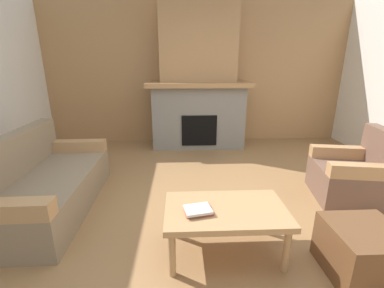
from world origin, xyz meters
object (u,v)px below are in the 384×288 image
Objects in this scene: ottoman at (363,252)px; armchair at (354,175)px; fireplace at (198,85)px; coffee_table at (226,214)px; couch at (44,185)px.

armchair is at bearing 59.49° from ottoman.
fireplace reaches higher than coffee_table.
ottoman is (-0.68, -1.16, -0.09)m from armchair.
coffee_table is (1.87, -0.79, 0.09)m from couch.
fireplace reaches higher than armchair.
couch is 1.82× the size of coffee_table.
couch is at bearing -178.70° from armchair.
couch is 2.03m from coffee_table.
coffee_table is 1.92× the size of ottoman.
armchair is (1.71, -2.25, -0.87)m from fireplace.
armchair is at bearing -52.71° from fireplace.
coffee_table is 1.06m from ottoman.
couch is at bearing 159.43° from ottoman.
fireplace reaches higher than ottoman.
fireplace is 2.70× the size of coffee_table.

